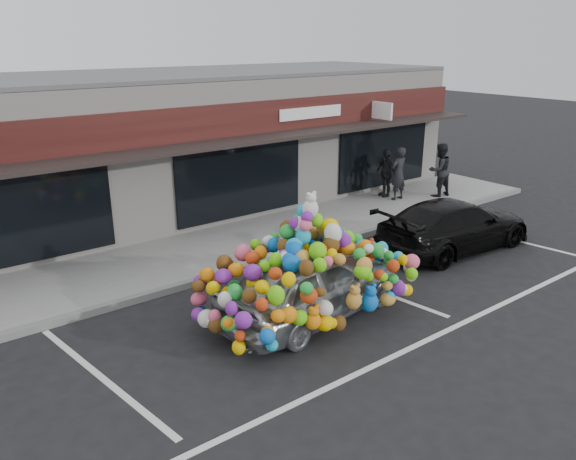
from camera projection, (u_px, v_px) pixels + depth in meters
ground at (266, 325)px, 10.97m from camera, size 90.00×90.00×0.00m
shop_building at (100, 150)px, 16.59m from camera, size 24.00×7.20×4.31m
sidewalk at (173, 260)px, 13.94m from camera, size 26.00×3.00×0.15m
kerb at (203, 280)px, 12.82m from camera, size 26.00×0.18×0.16m
parking_stripe_left at (102, 377)px, 9.27m from camera, size 0.73×4.37×0.01m
parking_stripe_mid at (362, 285)px, 12.73m from camera, size 0.73×4.37×0.01m
parking_stripe_right at (498, 236)px, 15.84m from camera, size 0.73×4.37×0.01m
lane_line at (426, 341)px, 10.40m from camera, size 14.00×0.12×0.01m
toy_car at (311, 276)px, 11.05m from camera, size 3.00×4.62×2.57m
black_sedan at (455, 225)px, 14.69m from camera, size 2.16×4.73×1.34m
pedestrian_a at (398, 174)px, 18.64m from camera, size 0.66×0.44×1.77m
pedestrian_b at (439, 170)px, 19.05m from camera, size 0.96×0.79×1.82m
pedestrian_c at (386, 173)px, 19.05m from camera, size 1.01×0.57×1.63m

